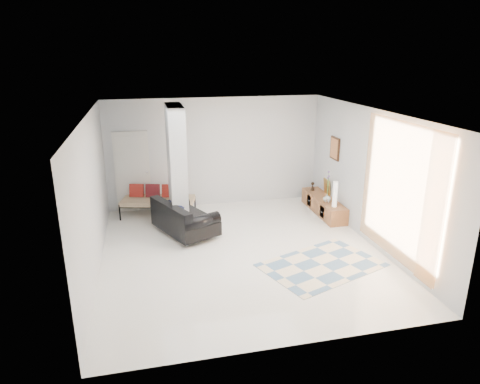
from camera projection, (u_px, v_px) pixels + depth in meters
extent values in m
plane|color=white|center=(241.00, 252.00, 8.68)|extent=(6.00, 6.00, 0.00)
plane|color=white|center=(242.00, 113.00, 7.81)|extent=(6.00, 6.00, 0.00)
plane|color=silver|center=(215.00, 152.00, 11.02)|extent=(6.00, 0.00, 6.00)
plane|color=silver|center=(295.00, 254.00, 5.47)|extent=(6.00, 0.00, 6.00)
plane|color=silver|center=(92.00, 197.00, 7.66)|extent=(0.00, 6.00, 6.00)
plane|color=silver|center=(371.00, 177.00, 8.84)|extent=(0.00, 6.00, 6.00)
cube|color=#AFB4B6|center=(177.00, 169.00, 9.49)|extent=(0.35, 1.20, 2.80)
cube|color=silver|center=(133.00, 172.00, 10.66)|extent=(0.85, 0.06, 2.04)
plane|color=#EE953E|center=(399.00, 192.00, 7.74)|extent=(0.00, 2.55, 2.55)
cube|color=#391E0F|center=(335.00, 148.00, 10.32)|extent=(0.04, 0.45, 0.55)
cube|color=brown|center=(324.00, 205.00, 10.73)|extent=(0.45, 1.88, 0.40)
cube|color=#391E0F|center=(322.00, 212.00, 10.30)|extent=(0.02, 0.25, 0.28)
cube|color=#391E0F|center=(309.00, 201.00, 11.07)|extent=(0.02, 0.25, 0.28)
cube|color=#BE8F37|center=(327.00, 187.00, 10.89)|extent=(0.09, 0.32, 0.40)
cube|color=silver|center=(327.00, 201.00, 10.24)|extent=(0.04, 0.10, 0.12)
cylinder|color=silver|center=(187.00, 245.00, 8.87)|extent=(0.05, 0.05, 0.10)
cylinder|color=silver|center=(158.00, 226.00, 9.84)|extent=(0.05, 0.05, 0.10)
cylinder|color=silver|center=(215.00, 236.00, 9.29)|extent=(0.05, 0.05, 0.10)
cylinder|color=silver|center=(185.00, 219.00, 10.25)|extent=(0.05, 0.05, 0.10)
cube|color=black|center=(185.00, 223.00, 9.50)|extent=(1.47, 1.77, 0.30)
cube|color=black|center=(170.00, 213.00, 9.19)|extent=(0.82, 1.47, 0.36)
cylinder|color=black|center=(201.00, 222.00, 8.95)|extent=(0.91, 0.62, 0.28)
cylinder|color=black|center=(171.00, 205.00, 9.91)|extent=(0.91, 0.62, 0.28)
cube|color=black|center=(175.00, 210.00, 9.26)|extent=(0.36, 0.57, 0.31)
cylinder|color=black|center=(120.00, 213.00, 10.25)|extent=(0.04, 0.04, 0.40)
cylinder|color=black|center=(191.00, 213.00, 10.20)|extent=(0.04, 0.04, 0.40)
cylinder|color=black|center=(128.00, 203.00, 10.93)|extent=(0.04, 0.04, 0.40)
cylinder|color=black|center=(195.00, 203.00, 10.87)|extent=(0.04, 0.04, 0.40)
cube|color=#C9B993|center=(158.00, 201.00, 10.51)|extent=(1.87, 1.15, 0.12)
cube|color=maroon|center=(137.00, 190.00, 10.60)|extent=(0.37, 0.25, 0.33)
cube|color=maroon|center=(153.00, 191.00, 10.58)|extent=(0.37, 0.25, 0.33)
cube|color=maroon|center=(169.00, 191.00, 10.57)|extent=(0.37, 0.25, 0.33)
cube|color=beige|center=(322.00, 265.00, 8.14)|extent=(2.56, 2.13, 0.01)
cylinder|color=beige|center=(335.00, 194.00, 9.98)|extent=(0.11, 0.11, 0.60)
imported|color=silver|center=(327.00, 198.00, 10.37)|extent=(0.19, 0.19, 0.19)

